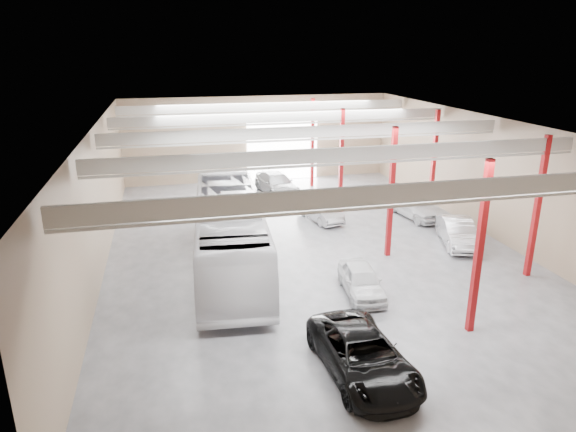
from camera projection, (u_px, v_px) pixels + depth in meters
name	position (u px, v px, depth m)	size (l,w,h in m)	color
depot_shell	(311.00, 159.00, 27.89)	(22.12, 32.12, 7.06)	#4D4D52
coach_bus	(230.00, 232.00, 25.88)	(3.22, 13.75, 3.83)	silver
black_sedan	(363.00, 355.00, 17.59)	(2.55, 5.53, 1.54)	black
car_row_a	(361.00, 280.00, 23.39)	(1.62, 4.02, 1.37)	silver
car_row_b	(320.00, 210.00, 33.36)	(1.41, 4.04, 1.33)	#A0A1A5
car_row_c	(277.00, 184.00, 39.38)	(2.22, 5.45, 1.58)	gray
car_right_near	(458.00, 232.00, 29.21)	(1.60, 4.59, 1.51)	#BABABF
car_right_far	(415.00, 205.00, 33.99)	(1.95, 4.86, 1.65)	silver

